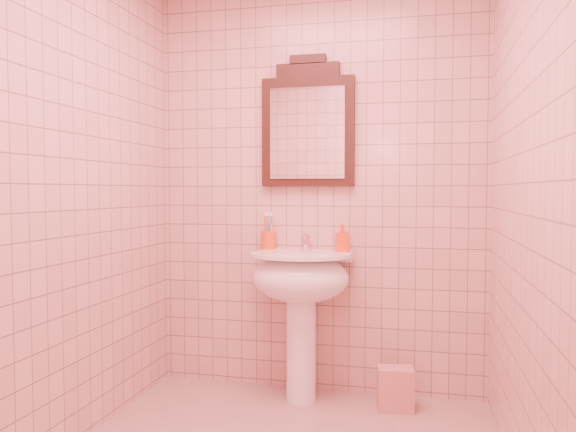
% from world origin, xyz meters
% --- Properties ---
extents(back_wall, '(2.00, 0.02, 2.50)m').
position_xyz_m(back_wall, '(0.00, 1.10, 1.25)').
color(back_wall, '#D8A497').
rests_on(back_wall, floor).
extents(pedestal_sink, '(0.58, 0.58, 0.86)m').
position_xyz_m(pedestal_sink, '(-0.06, 0.87, 0.66)').
color(pedestal_sink, white).
rests_on(pedestal_sink, floor).
extents(faucet, '(0.04, 0.16, 0.11)m').
position_xyz_m(faucet, '(-0.06, 1.01, 0.92)').
color(faucet, white).
rests_on(faucet, pedestal_sink).
extents(mirror, '(0.56, 0.06, 0.79)m').
position_xyz_m(mirror, '(-0.06, 1.07, 1.61)').
color(mirror, black).
rests_on(mirror, back_wall).
extents(toothbrush_cup, '(0.09, 0.09, 0.20)m').
position_xyz_m(toothbrush_cup, '(-0.30, 1.05, 0.92)').
color(toothbrush_cup, '#E54A13').
rests_on(toothbrush_cup, pedestal_sink).
extents(soap_dispenser, '(0.10, 0.10, 0.16)m').
position_xyz_m(soap_dispenser, '(0.16, 1.01, 0.94)').
color(soap_dispenser, '#E83F13').
rests_on(soap_dispenser, pedestal_sink).
extents(towel, '(0.21, 0.16, 0.24)m').
position_xyz_m(towel, '(0.48, 0.86, 0.12)').
color(towel, tan).
rests_on(towel, floor).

